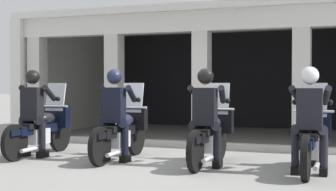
% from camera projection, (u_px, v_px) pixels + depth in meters
% --- Properties ---
extents(ground_plane, '(80.00, 80.00, 0.00)m').
position_uv_depth(ground_plane, '(213.00, 142.00, 11.49)').
color(ground_plane, gray).
extents(station_building, '(9.59, 5.39, 3.07)m').
position_uv_depth(station_building, '(231.00, 60.00, 13.51)').
color(station_building, black).
rests_on(station_building, ground).
extents(kerb_strip, '(9.09, 0.24, 0.12)m').
position_uv_depth(kerb_strip, '(195.00, 145.00, 10.57)').
color(kerb_strip, '#B7B5AD').
rests_on(kerb_strip, ground).
extents(motorcycle_far_left, '(0.62, 2.04, 1.35)m').
position_uv_depth(motorcycle_far_left, '(43.00, 128.00, 9.44)').
color(motorcycle_far_left, black).
rests_on(motorcycle_far_left, ground).
extents(police_officer_far_left, '(0.63, 0.61, 1.58)m').
position_uv_depth(police_officer_far_left, '(33.00, 106.00, 9.16)').
color(police_officer_far_left, black).
rests_on(police_officer_far_left, ground).
extents(motorcycle_center_left, '(0.62, 2.04, 1.35)m').
position_uv_depth(motorcycle_center_left, '(122.00, 131.00, 8.92)').
color(motorcycle_center_left, black).
rests_on(motorcycle_center_left, ground).
extents(police_officer_center_left, '(0.63, 0.61, 1.58)m').
position_uv_depth(police_officer_center_left, '(115.00, 107.00, 8.64)').
color(police_officer_center_left, black).
rests_on(police_officer_center_left, ground).
extents(motorcycle_center_right, '(0.62, 2.04, 1.35)m').
position_uv_depth(motorcycle_center_right, '(211.00, 134.00, 8.34)').
color(motorcycle_center_right, black).
rests_on(motorcycle_center_right, ground).
extents(police_officer_center_right, '(0.63, 0.61, 1.58)m').
position_uv_depth(police_officer_center_right, '(206.00, 109.00, 8.07)').
color(police_officer_center_right, black).
rests_on(police_officer_center_right, ground).
extents(motorcycle_far_right, '(0.62, 2.04, 1.35)m').
position_uv_depth(motorcycle_far_right, '(311.00, 139.00, 7.66)').
color(motorcycle_far_right, black).
rests_on(motorcycle_far_right, ground).
extents(police_officer_far_right, '(0.63, 0.61, 1.58)m').
position_uv_depth(police_officer_far_right, '(310.00, 111.00, 7.38)').
color(police_officer_far_right, black).
rests_on(police_officer_far_right, ground).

